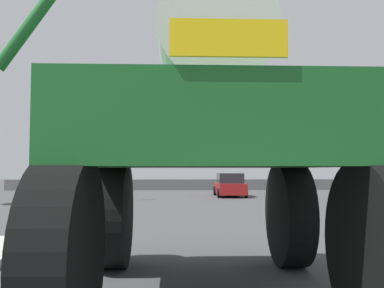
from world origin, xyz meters
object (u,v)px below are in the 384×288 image
(streetlight_far_left, at_px, (51,130))
(sedan_ahead, at_px, (230,185))
(bare_tree_right, at_px, (367,122))
(oversize_sprayer, at_px, (211,145))

(streetlight_far_left, bearing_deg, sedan_ahead, 21.26)
(bare_tree_right, bearing_deg, oversize_sprayer, -120.82)
(sedan_ahead, distance_m, bare_tree_right, 9.24)
(oversize_sprayer, distance_m, streetlight_far_left, 19.25)
(oversize_sprayer, bearing_deg, bare_tree_right, -30.62)
(sedan_ahead, bearing_deg, streetlight_far_left, 111.63)
(bare_tree_right, bearing_deg, streetlight_far_left, 178.43)
(oversize_sprayer, bearing_deg, sedan_ahead, -8.04)
(streetlight_far_left, bearing_deg, bare_tree_right, -1.57)
(streetlight_far_left, relative_size, bare_tree_right, 1.19)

